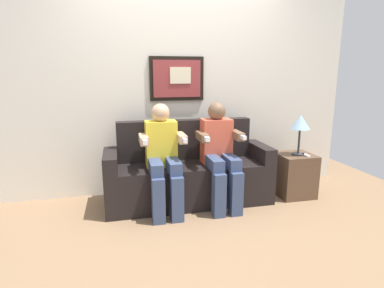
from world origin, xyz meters
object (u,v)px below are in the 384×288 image
Objects in this scene: person_on_right at (220,151)px; spare_remote_on_table at (306,155)px; side_table_right at (294,175)px; table_lamp at (300,124)px; person_on_left at (163,154)px; couch at (188,175)px.

person_on_right is 8.54× the size of spare_remote_on_table.
side_table_right is at bearing 3.72° from person_on_right.
table_lamp is 0.36m from spare_remote_on_table.
table_lamp is (1.56, 0.03, 0.25)m from person_on_left.
side_table_right is 0.29m from spare_remote_on_table.
person_on_right is at bearing 177.67° from spare_remote_on_table.
side_table_right is (1.55, 0.06, -0.36)m from person_on_left.
side_table_right is at bearing 2.27° from person_on_left.
spare_remote_on_table is (0.06, -0.10, 0.26)m from side_table_right.
person_on_left is 8.54× the size of spare_remote_on_table.
side_table_right is 3.85× the size of spare_remote_on_table.
person_on_left is (-0.30, -0.17, 0.29)m from couch.
person_on_right reaches higher than spare_remote_on_table.
table_lamp is at bearing 1.07° from person_on_left.
spare_remote_on_table is at bearing -52.43° from table_lamp.
person_on_left reaches higher than side_table_right.
couch is at bearing 151.12° from person_on_right.
person_on_right reaches higher than side_table_right.
person_on_left reaches higher than spare_remote_on_table.
table_lamp reaches higher than side_table_right.
couch is 1.62× the size of person_on_right.
person_on_right is (0.61, 0.00, 0.00)m from person_on_left.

